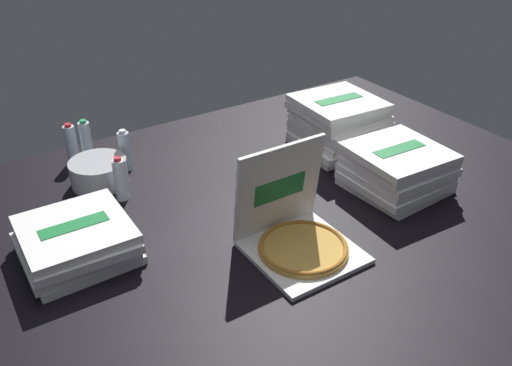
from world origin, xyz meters
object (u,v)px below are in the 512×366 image
pizza_stack_center_far (338,124)px  water_bottle_1 (71,144)px  open_pizza_box (297,234)px  pizza_stack_right_far (397,169)px  water_bottle_0 (86,140)px  water_bottle_2 (125,151)px  water_bottle_3 (120,179)px  pizza_stack_right_near (77,241)px  ice_bucket (99,172)px

pizza_stack_center_far → water_bottle_1: (-1.27, 0.63, -0.04)m
pizza_stack_center_far → water_bottle_1: 1.42m
open_pizza_box → pizza_stack_right_far: 0.69m
water_bottle_0 → water_bottle_2: size_ratio=1.00×
pizza_stack_center_far → water_bottle_3: pizza_stack_center_far is taller
pizza_stack_right_near → water_bottle_3: bearing=46.1°
pizza_stack_center_far → water_bottle_3: (-1.19, 0.14, -0.04)m
pizza_stack_center_far → ice_bucket: bearing=164.5°
pizza_stack_center_far → pizza_stack_right_near: pizza_stack_center_far is taller
water_bottle_0 → water_bottle_3: same height
water_bottle_1 → water_bottle_2: bearing=-47.2°
ice_bucket → water_bottle_0: 0.30m
water_bottle_1 → water_bottle_2: size_ratio=1.00×
pizza_stack_center_far → water_bottle_0: pizza_stack_center_far is taller
water_bottle_0 → ice_bucket: bearing=-97.5°
water_bottle_0 → pizza_stack_right_near: bearing=-110.5°
water_bottle_0 → water_bottle_2: (0.13, -0.23, 0.00)m
pizza_stack_center_far → ice_bucket: 1.28m
pizza_stack_center_far → water_bottle_3: size_ratio=2.08×
open_pizza_box → pizza_stack_right_far: (0.68, 0.12, 0.04)m
open_pizza_box → pizza_stack_center_far: bearing=39.8°
pizza_stack_right_far → water_bottle_2: 1.35m
water_bottle_2 → pizza_stack_center_far: bearing=-21.1°
pizza_stack_center_far → water_bottle_0: (-1.19, 0.64, -0.04)m
pizza_stack_right_far → water_bottle_0: size_ratio=2.00×
open_pizza_box → water_bottle_1: (-0.54, 1.24, 0.03)m
pizza_stack_right_near → open_pizza_box: bearing=-29.6°
water_bottle_3 → pizza_stack_center_far: bearing=-6.9°
pizza_stack_right_near → water_bottle_3: 0.44m
open_pizza_box → water_bottle_1: 1.36m
open_pizza_box → water_bottle_2: open_pizza_box is taller
ice_bucket → water_bottle_2: 0.18m
open_pizza_box → pizza_stack_center_far: open_pizza_box is taller
ice_bucket → pizza_stack_right_near: bearing=-117.2°
pizza_stack_center_far → ice_bucket: pizza_stack_center_far is taller
water_bottle_2 → water_bottle_3: (-0.13, -0.27, 0.00)m
water_bottle_1 → open_pizza_box: bearing=-66.5°
water_bottle_1 → water_bottle_3: 0.50m
pizza_stack_right_far → water_bottle_3: 1.30m
ice_bucket → water_bottle_3: bearing=-78.2°
water_bottle_3 → ice_bucket: bearing=101.8°
ice_bucket → water_bottle_2: bearing=22.3°
water_bottle_0 → water_bottle_3: size_ratio=1.00×
pizza_stack_right_far → water_bottle_0: (-1.14, 1.13, -0.00)m
pizza_stack_right_far → water_bottle_3: pizza_stack_right_far is taller
pizza_stack_right_near → water_bottle_0: size_ratio=1.97×
pizza_stack_center_far → pizza_stack_right_far: 0.49m
open_pizza_box → water_bottle_3: bearing=121.3°
water_bottle_3 → pizza_stack_right_near: bearing=-133.9°
water_bottle_3 → open_pizza_box: bearing=-58.7°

